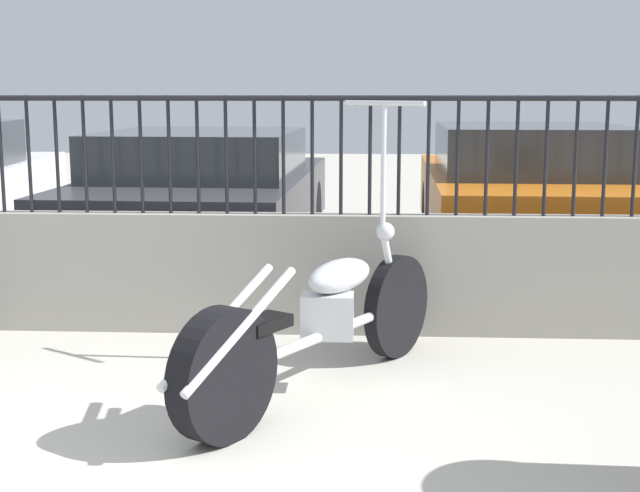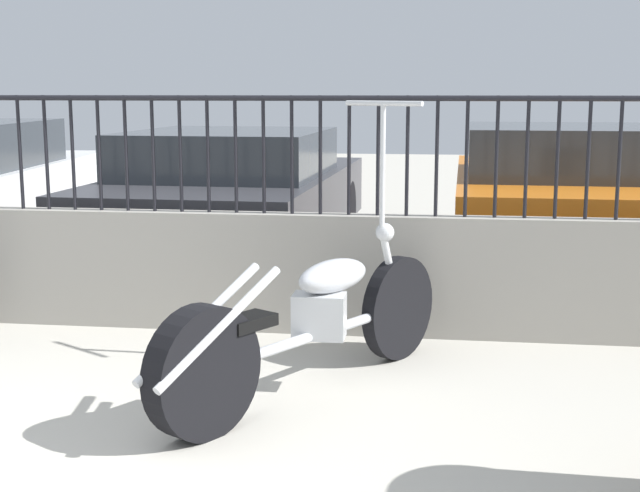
{
  "view_description": "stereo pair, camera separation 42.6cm",
  "coord_description": "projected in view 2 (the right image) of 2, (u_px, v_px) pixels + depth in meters",
  "views": [
    {
      "loc": [
        1.5,
        -2.75,
        1.61
      ],
      "look_at": [
        1.22,
        2.42,
        0.7
      ],
      "focal_mm": 50.0,
      "sensor_mm": 36.0,
      "label": 1
    },
    {
      "loc": [
        1.92,
        -2.71,
        1.61
      ],
      "look_at": [
        1.22,
        2.42,
        0.7
      ],
      "focal_mm": 50.0,
      "sensor_mm": 36.0,
      "label": 2
    }
  ],
  "objects": [
    {
      "name": "fence_railing",
      "position": [
        152.0,
        134.0,
        5.94
      ],
      "size": [
        9.61,
        0.04,
        0.77
      ],
      "color": "black",
      "rests_on": "low_wall"
    },
    {
      "name": "motorcycle_silver",
      "position": [
        299.0,
        327.0,
        4.65
      ],
      "size": [
        1.3,
        2.0,
        1.56
      ],
      "rotation": [
        0.0,
        0.0,
        1.02
      ],
      "color": "black",
      "rests_on": "ground_plane"
    },
    {
      "name": "car_orange",
      "position": [
        558.0,
        196.0,
        8.06
      ],
      "size": [
        1.9,
        4.1,
        1.3
      ],
      "rotation": [
        0.0,
        0.0,
        1.55
      ],
      "color": "black",
      "rests_on": "ground_plane"
    },
    {
      "name": "car_dark_grey",
      "position": [
        234.0,
        194.0,
        8.42
      ],
      "size": [
        2.03,
        4.28,
        1.24
      ],
      "rotation": [
        0.0,
        0.0,
        1.54
      ],
      "color": "black",
      "rests_on": "ground_plane"
    },
    {
      "name": "low_wall",
      "position": [
        157.0,
        269.0,
        6.09
      ],
      "size": [
        9.61,
        0.18,
        0.8
      ],
      "color": "#9E998E",
      "rests_on": "ground_plane"
    }
  ]
}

